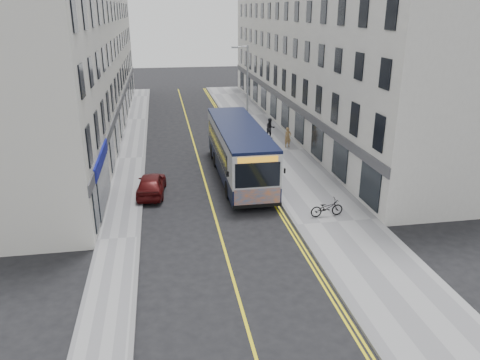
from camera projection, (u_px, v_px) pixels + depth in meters
name	position (u px, v px, depth m)	size (l,w,h in m)	color
ground	(217.00, 222.00, 24.72)	(140.00, 140.00, 0.00)	black
pavement_east	(277.00, 151.00, 36.79)	(4.50, 64.00, 0.12)	gray
pavement_west	(131.00, 159.00, 35.00)	(2.00, 64.00, 0.12)	gray
kerb_east	(249.00, 153.00, 36.43)	(0.18, 64.00, 0.13)	slate
kerb_west	(144.00, 158.00, 35.16)	(0.18, 64.00, 0.13)	slate
road_centre_line	(198.00, 156.00, 35.82)	(0.12, 64.00, 0.01)	yellow
road_dbl_yellow_inner	(243.00, 154.00, 36.38)	(0.10, 64.00, 0.01)	yellow
road_dbl_yellow_outer	(246.00, 153.00, 36.41)	(0.10, 64.00, 0.01)	yellow
terrace_east	(310.00, 55.00, 43.72)	(6.00, 46.00, 13.00)	silver
terrace_west	(83.00, 59.00, 40.47)	(6.00, 46.00, 13.00)	silver
streetlamp	(246.00, 93.00, 36.81)	(1.32, 0.18, 8.00)	#9B9FA3
city_bus	(239.00, 149.00, 30.72)	(2.81, 12.08, 3.51)	black
bicycle	(327.00, 208.00, 25.02)	(0.64, 1.83, 0.96)	black
pedestrian_near	(288.00, 137.00, 37.39)	(0.59, 0.39, 1.62)	olive
pedestrian_far	(270.00, 129.00, 39.82)	(0.86, 0.67, 1.77)	black
car_white	(222.00, 119.00, 44.78)	(1.39, 3.98, 1.31)	white
car_maroon	(151.00, 184.00, 28.19)	(1.60, 3.98, 1.36)	#4D0C0D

